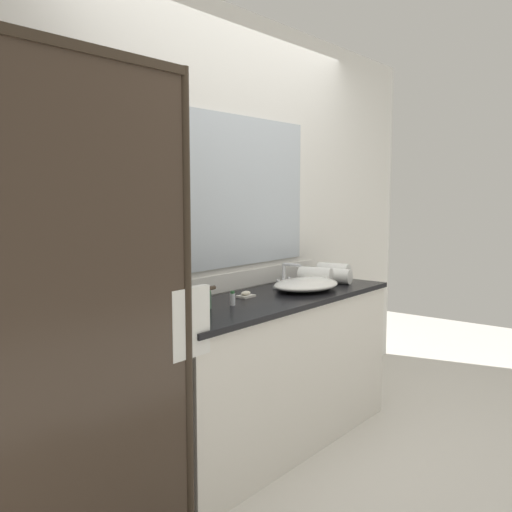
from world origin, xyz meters
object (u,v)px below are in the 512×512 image
(sink_basin, at_px, (306,284))
(soap_dish, at_px, (246,295))
(amenity_bottle_conditioner, at_px, (209,300))
(rolled_towel_middle, at_px, (333,276))
(rolled_towel_near_edge, at_px, (334,272))
(rolled_towel_far_edge, at_px, (315,276))
(amenity_bottle_lotion, at_px, (233,299))
(faucet, at_px, (285,279))
(amenity_bottle_shampoo, at_px, (205,294))
(potted_plant, at_px, (178,295))

(sink_basin, height_order, soap_dish, sink_basin)
(amenity_bottle_conditioner, distance_m, rolled_towel_middle, 1.14)
(rolled_towel_near_edge, xyz_separation_m, rolled_towel_far_edge, (-0.22, 0.01, -0.00))
(soap_dish, relative_size, amenity_bottle_lotion, 1.28)
(faucet, height_order, rolled_towel_near_edge, faucet)
(rolled_towel_far_edge, bearing_deg, faucet, 161.38)
(amenity_bottle_shampoo, xyz_separation_m, rolled_towel_middle, (1.00, -0.22, 0.01))
(rolled_towel_middle, xyz_separation_m, rolled_towel_far_edge, (-0.11, 0.07, 0.01))
(faucet, xyz_separation_m, rolled_towel_far_edge, (0.23, -0.08, 0.00))
(amenity_bottle_lotion, height_order, rolled_towel_middle, rolled_towel_middle)
(potted_plant, xyz_separation_m, rolled_towel_middle, (1.37, -0.05, -0.06))
(sink_basin, xyz_separation_m, rolled_towel_middle, (0.34, 0.01, 0.01))
(soap_dish, height_order, amenity_bottle_shampoo, amenity_bottle_shampoo)
(faucet, bearing_deg, sink_basin, -90.00)
(soap_dish, height_order, rolled_towel_near_edge, rolled_towel_near_edge)
(amenity_bottle_lotion, relative_size, rolled_towel_far_edge, 0.36)
(potted_plant, bearing_deg, amenity_bottle_lotion, -3.77)
(rolled_towel_near_edge, bearing_deg, potted_plant, -179.60)
(sink_basin, height_order, rolled_towel_middle, rolled_towel_middle)
(potted_plant, height_order, rolled_towel_near_edge, potted_plant)
(faucet, xyz_separation_m, amenity_bottle_conditioner, (-0.79, -0.08, -0.01))
(sink_basin, bearing_deg, faucet, 90.00)
(sink_basin, xyz_separation_m, rolled_towel_near_edge, (0.45, 0.08, 0.02))
(sink_basin, relative_size, rolled_towel_near_edge, 2.20)
(soap_dish, distance_m, rolled_towel_middle, 0.77)
(potted_plant, height_order, amenity_bottle_shampoo, potted_plant)
(faucet, bearing_deg, amenity_bottle_conditioner, -174.14)
(potted_plant, height_order, rolled_towel_middle, potted_plant)
(amenity_bottle_conditioner, distance_m, rolled_towel_far_edge, 1.02)
(rolled_towel_far_edge, bearing_deg, rolled_towel_middle, -33.00)
(potted_plant, xyz_separation_m, amenity_bottle_shampoo, (0.37, 0.17, -0.06))
(faucet, distance_m, amenity_bottle_lotion, 0.66)
(soap_dish, height_order, rolled_towel_middle, rolled_towel_middle)
(potted_plant, height_order, amenity_bottle_lotion, potted_plant)
(faucet, bearing_deg, soap_dish, -177.09)
(faucet, distance_m, soap_dish, 0.42)
(amenity_bottle_shampoo, relative_size, rolled_towel_far_edge, 0.40)
(sink_basin, distance_m, amenity_bottle_lotion, 0.65)
(amenity_bottle_lotion, distance_m, rolled_towel_near_edge, 1.10)
(faucet, bearing_deg, rolled_towel_near_edge, -10.75)
(rolled_towel_far_edge, bearing_deg, amenity_bottle_conditioner, -179.86)
(sink_basin, relative_size, rolled_towel_middle, 2.02)
(rolled_towel_near_edge, distance_m, rolled_towel_middle, 0.13)
(sink_basin, distance_m, potted_plant, 1.03)
(potted_plant, bearing_deg, soap_dish, 7.04)
(faucet, relative_size, rolled_towel_middle, 0.72)
(faucet, relative_size, soap_dish, 1.70)
(faucet, xyz_separation_m, rolled_towel_middle, (0.34, -0.15, -0.00))
(amenity_bottle_conditioner, bearing_deg, faucet, 5.86)
(rolled_towel_middle, bearing_deg, soap_dish, 170.38)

